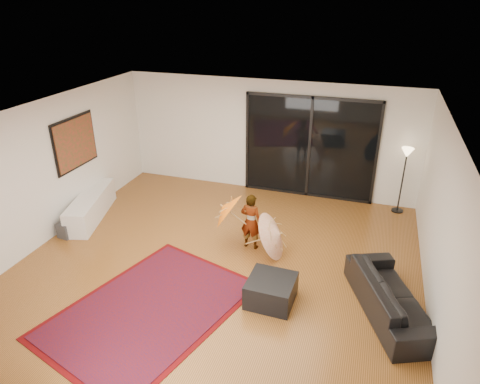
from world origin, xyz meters
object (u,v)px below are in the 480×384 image
at_px(ottoman, 271,290).
at_px(child, 251,221).
at_px(sofa, 392,296).
at_px(media_console, 91,206).

height_order(ottoman, child, child).
height_order(sofa, child, child).
xyz_separation_m(media_console, child, (3.64, -0.08, 0.29)).
relative_size(sofa, ottoman, 2.80).
xyz_separation_m(media_console, sofa, (6.20, -1.20, 0.03)).
relative_size(media_console, sofa, 0.94).
bearing_deg(media_console, child, -17.28).
bearing_deg(child, media_console, 4.14).
relative_size(ottoman, child, 0.65).
bearing_deg(child, ottoman, 123.45).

